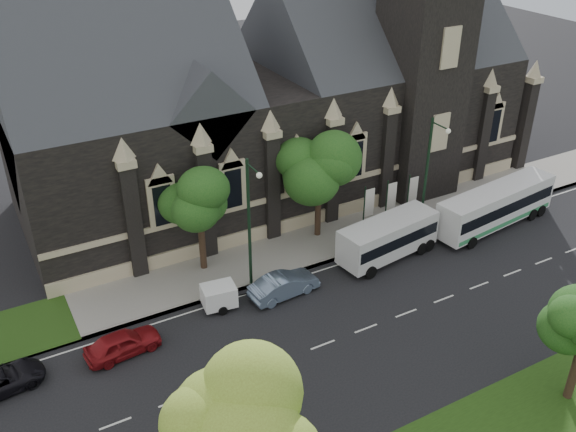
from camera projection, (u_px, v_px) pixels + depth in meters
ground at (366, 329)px, 37.24m from camera, size 160.00×160.00×0.00m
sidewalk at (288, 252)px, 44.45m from camera, size 80.00×5.00×0.15m
museum at (288, 94)px, 49.72m from camera, size 40.00×17.70×29.90m
tree_park_near at (248, 429)px, 22.44m from camera, size 4.42×4.42×8.56m
tree_walk_right at (320, 162)px, 43.91m from camera, size 4.08×4.08×7.80m
tree_walk_left at (200, 192)px, 40.15m from camera, size 3.91×3.91×7.64m
street_lamp_near at (429, 171)px, 44.36m from camera, size 0.36×1.88×9.00m
street_lamp_mid at (250, 218)px, 38.46m from camera, size 0.36×1.88×9.00m
banner_flag_left at (367, 206)px, 45.59m from camera, size 0.90×0.10×4.00m
banner_flag_center at (390, 200)px, 46.43m from camera, size 0.90×0.10×4.00m
banner_flag_right at (411, 194)px, 47.27m from camera, size 0.90×0.10×4.00m
tour_coach at (496, 206)px, 46.93m from camera, size 11.04×3.59×3.16m
shuttle_bus at (388, 237)px, 43.17m from camera, size 7.77×3.50×2.90m
box_trailer at (219, 296)px, 38.58m from camera, size 3.02×1.78×1.57m
sedan at (284, 285)px, 39.78m from camera, size 4.74×1.99×1.52m
car_far_red at (123, 343)px, 35.01m from camera, size 4.39×2.11×1.45m
car_far_black at (1, 381)px, 32.64m from camera, size 4.61×2.59×1.22m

